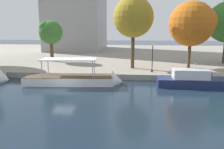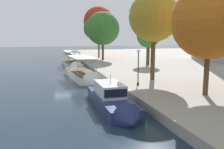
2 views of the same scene
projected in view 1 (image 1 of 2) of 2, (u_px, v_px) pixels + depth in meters
The scene contains 8 objects.
ground_plane at pixel (63, 90), 26.22m from camera, with size 220.00×220.00×0.00m, color #192838.
dock_promenade at pixel (102, 54), 58.41m from camera, with size 120.00×55.00×0.82m, color gray.
tour_boat_1 at pixel (78, 81), 28.98m from camera, with size 12.74×4.34×4.49m.
motor_yacht_2 at pixel (201, 82), 27.59m from camera, with size 10.47×2.72×3.95m.
lamp_post at pixel (152, 55), 32.04m from camera, with size 0.39×0.39×4.06m.
tree_2 at pixel (50, 32), 42.06m from camera, with size 4.45×4.45×7.73m.
tree_3 at pixel (194, 23), 34.92m from camera, with size 7.41×7.04×10.47m.
tree_5 at pixel (132, 17), 34.31m from camera, with size 6.24×6.25×11.06m.
Camera 1 is at (8.25, -24.61, 7.09)m, focal length 35.86 mm.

